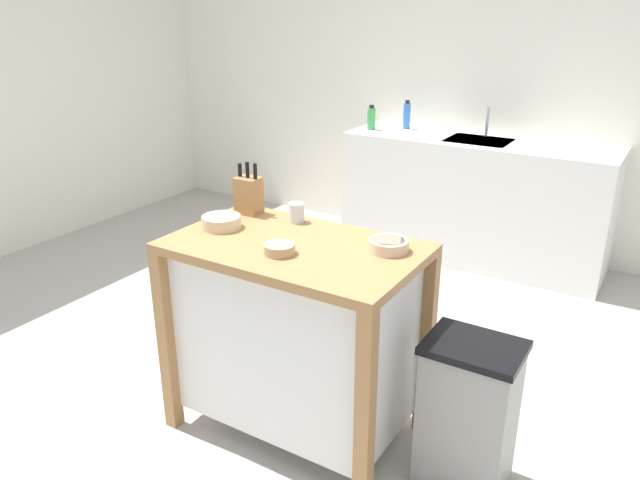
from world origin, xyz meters
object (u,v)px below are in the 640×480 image
at_px(kitchen_island, 296,329).
at_px(sink_faucet, 487,121).
at_px(bottle_spray_cleaner, 371,118).
at_px(bowl_stoneware_deep, 221,222).
at_px(bottle_dish_soap, 407,115).
at_px(trash_bin, 468,414).
at_px(bowl_ceramic_wide, 279,249).
at_px(knife_block, 248,195).
at_px(drinking_cup, 297,213).
at_px(bowl_ceramic_small, 389,245).

relative_size(kitchen_island, sink_faucet, 4.69).
distance_m(kitchen_island, bottle_spray_cleaner, 2.46).
bearing_deg(bowl_stoneware_deep, bottle_spray_cleaner, 100.84).
bearing_deg(bottle_dish_soap, bowl_stoneware_deep, -84.81).
bearing_deg(bowl_stoneware_deep, trash_bin, 3.81).
bearing_deg(bowl_ceramic_wide, knife_block, 140.58).
distance_m(bowl_ceramic_wide, sink_faucet, 2.61).
relative_size(drinking_cup, trash_bin, 0.14).
distance_m(bowl_ceramic_wide, bowl_ceramic_small, 0.43).
distance_m(bowl_ceramic_wide, bottle_spray_cleaner, 2.53).
xyz_separation_m(drinking_cup, trash_bin, (0.90, -0.16, -0.62)).
height_order(kitchen_island, bowl_ceramic_small, bowl_ceramic_small).
bearing_deg(bowl_ceramic_wide, bottle_dish_soap, 103.30).
relative_size(kitchen_island, drinking_cup, 11.91).
height_order(bowl_ceramic_small, bottle_dish_soap, bottle_dish_soap).
xyz_separation_m(knife_block, bowl_stoneware_deep, (0.02, -0.22, -0.06)).
height_order(knife_block, drinking_cup, knife_block).
bearing_deg(bowl_ceramic_wide, bowl_ceramic_small, 35.42).
relative_size(bowl_stoneware_deep, bottle_spray_cleaner, 0.90).
height_order(knife_block, bowl_ceramic_wide, knife_block).
relative_size(bowl_ceramic_small, sink_faucet, 0.72).
xyz_separation_m(bottle_dish_soap, bottle_spray_cleaner, (-0.21, -0.18, -0.01)).
relative_size(bowl_ceramic_small, trash_bin, 0.25).
relative_size(kitchen_island, bottle_dish_soap, 4.78).
bearing_deg(kitchen_island, bottle_spray_cleaner, 109.64).
xyz_separation_m(bowl_ceramic_small, sink_faucet, (-0.34, 2.36, 0.09)).
distance_m(trash_bin, bottle_dish_soap, 2.83).
bearing_deg(knife_block, kitchen_island, -28.51).
bearing_deg(bowl_ceramic_wide, kitchen_island, 94.40).
distance_m(bowl_stoneware_deep, drinking_cup, 0.33).
relative_size(trash_bin, sink_faucet, 2.86).
distance_m(bowl_stoneware_deep, bowl_ceramic_small, 0.75).
bearing_deg(kitchen_island, bowl_ceramic_small, 20.05).
relative_size(kitchen_island, bowl_stoneware_deep, 6.12).
distance_m(kitchen_island, bottle_dish_soap, 2.57).
xyz_separation_m(bowl_ceramic_wide, drinking_cup, (-0.15, 0.34, 0.02)).
bearing_deg(sink_faucet, drinking_cup, -93.89).
bearing_deg(sink_faucet, bottle_dish_soap, -176.25).
distance_m(bowl_ceramic_small, sink_faucet, 2.39).
relative_size(knife_block, bowl_stoneware_deep, 1.43).
xyz_separation_m(bowl_stoneware_deep, bowl_ceramic_small, (0.73, 0.14, -0.00)).
bearing_deg(bowl_ceramic_small, knife_block, 173.64).
xyz_separation_m(bowl_stoneware_deep, trash_bin, (1.13, 0.08, -0.61)).
height_order(knife_block, bowl_stoneware_deep, knife_block).
relative_size(knife_block, bowl_ceramic_wide, 1.97).
xyz_separation_m(kitchen_island, bottle_dish_soap, (-0.60, 2.45, 0.50)).
bearing_deg(bottle_dish_soap, bowl_ceramic_wide, -76.70).
distance_m(bowl_stoneware_deep, bottle_spray_cleaner, 2.32).
xyz_separation_m(kitchen_island, trash_bin, (0.76, 0.07, -0.19)).
bearing_deg(bottle_dish_soap, kitchen_island, -76.29).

